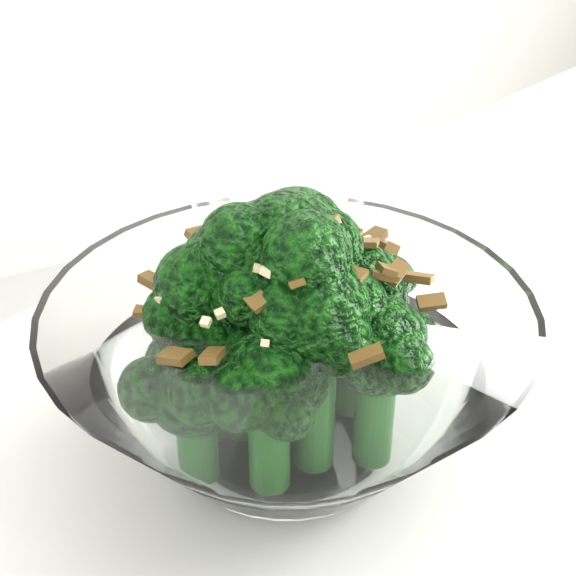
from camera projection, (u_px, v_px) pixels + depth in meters
name	position (u px, v px, depth m)	size (l,w,h in m)	color
broccoli_dish	(287.00, 359.00, 0.45)	(0.25, 0.25, 0.15)	white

